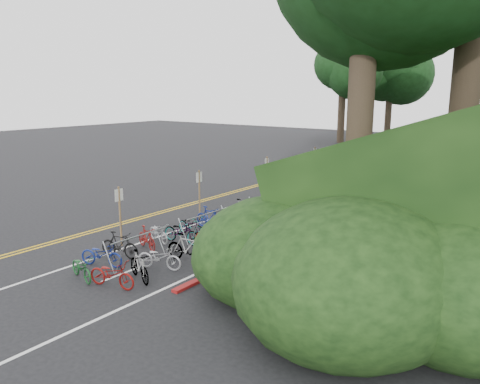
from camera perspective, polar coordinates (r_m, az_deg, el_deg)
name	(u,v)px	position (r m, az deg, el deg)	size (l,w,h in m)	color
ground	(110,243)	(20.55, -15.51, -6.00)	(120.00, 120.00, 0.00)	black
road_markings	(258,201)	(27.26, 2.25, -1.07)	(7.47, 80.00, 0.01)	gold
red_curb	(354,206)	(26.52, 13.69, -1.69)	(0.25, 28.00, 0.10)	maroon
bike_rack_front	(141,243)	(17.49, -12.02, -6.16)	(1.14, 2.64, 1.16)	gray
bike_racks_rest	(319,183)	(28.34, 9.56, 1.04)	(1.14, 23.00, 1.17)	gray
signpost_near	(120,212)	(19.71, -14.43, -2.40)	(0.08, 0.40, 2.49)	brown
signposts_rest	(293,168)	(30.24, 6.42, 2.94)	(0.08, 18.40, 2.50)	brown
bike_front	(159,232)	(20.18, -9.90, -4.86)	(1.54, 0.54, 0.81)	#9E9EA3
bike_valet	(185,236)	(19.19, -6.71, -5.41)	(3.21, 11.25, 1.07)	#144C1E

